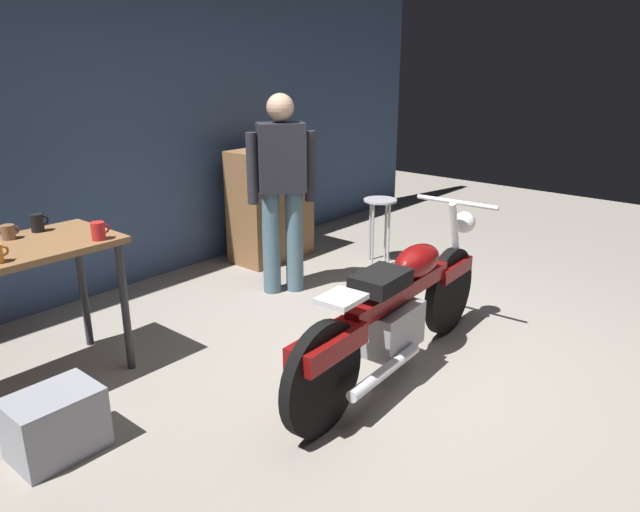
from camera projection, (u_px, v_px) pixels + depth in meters
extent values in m
plane|color=gray|center=(403.00, 373.00, 3.85)|extent=(12.00, 12.00, 0.00)
cube|color=#384C70|center=(134.00, 105.00, 5.08)|extent=(8.00, 0.12, 3.10)
cylinder|color=#2D2D33|center=(125.00, 307.00, 3.79)|extent=(0.05, 0.05, 0.86)
cylinder|color=#2D2D33|center=(83.00, 288.00, 4.11)|extent=(0.05, 0.05, 0.86)
cylinder|color=black|center=(449.00, 291.00, 4.34)|extent=(0.64, 0.11, 0.64)
cylinder|color=black|center=(322.00, 378.00, 3.17)|extent=(0.64, 0.11, 0.64)
cube|color=maroon|center=(451.00, 268.00, 4.29)|extent=(0.45, 0.17, 0.10)
cube|color=maroon|center=(328.00, 345.00, 3.15)|extent=(0.53, 0.21, 0.12)
cube|color=gray|center=(391.00, 328.00, 3.71)|extent=(0.45, 0.27, 0.28)
cube|color=maroon|center=(401.00, 292.00, 3.72)|extent=(1.10, 0.17, 0.10)
ellipsoid|color=maroon|center=(417.00, 261.00, 3.82)|extent=(0.45, 0.25, 0.20)
cube|color=black|center=(381.00, 281.00, 3.48)|extent=(0.37, 0.26, 0.10)
cube|color=silver|center=(342.00, 299.00, 3.17)|extent=(0.25, 0.21, 0.03)
cylinder|color=silver|center=(456.00, 246.00, 4.28)|extent=(0.27, 0.07, 0.68)
cylinder|color=silver|center=(457.00, 202.00, 4.15)|extent=(0.07, 0.60, 0.03)
sphere|color=silver|center=(464.00, 222.00, 4.33)|extent=(0.16, 0.16, 0.16)
cylinder|color=silver|center=(385.00, 371.00, 3.44)|extent=(0.70, 0.11, 0.07)
cylinder|color=slate|center=(294.00, 241.00, 5.10)|extent=(0.15, 0.15, 0.88)
cylinder|color=slate|center=(271.00, 243.00, 5.06)|extent=(0.15, 0.15, 0.88)
cube|color=#26262D|center=(281.00, 158.00, 4.85)|extent=(0.44, 0.40, 0.56)
cylinder|color=#26262D|center=(310.00, 166.00, 4.92)|extent=(0.09, 0.09, 0.58)
cylinder|color=#26262D|center=(252.00, 169.00, 4.82)|extent=(0.09, 0.09, 0.58)
sphere|color=tan|center=(280.00, 107.00, 4.72)|extent=(0.22, 0.22, 0.22)
cylinder|color=#B2B2B7|center=(380.00, 200.00, 5.73)|extent=(0.32, 0.32, 0.02)
cylinder|color=#B2B2B7|center=(386.00, 230.00, 5.91)|extent=(0.02, 0.02, 0.62)
cylinder|color=#B2B2B7|center=(370.00, 230.00, 5.90)|extent=(0.02, 0.02, 0.62)
cylinder|color=#B2B2B7|center=(373.00, 235.00, 5.75)|extent=(0.02, 0.02, 0.62)
cylinder|color=#B2B2B7|center=(389.00, 234.00, 5.76)|extent=(0.02, 0.02, 0.62)
cube|color=brown|center=(271.00, 205.00, 5.89)|extent=(0.80, 0.44, 1.10)
sphere|color=tan|center=(287.00, 178.00, 5.66)|extent=(0.04, 0.04, 0.04)
sphere|color=tan|center=(288.00, 208.00, 5.75)|extent=(0.04, 0.04, 0.04)
sphere|color=tan|center=(288.00, 238.00, 5.85)|extent=(0.04, 0.04, 0.04)
cube|color=gray|center=(56.00, 424.00, 3.03)|extent=(0.44, 0.32, 0.34)
cylinder|color=black|center=(37.00, 223.00, 3.72)|extent=(0.08, 0.08, 0.11)
torus|color=black|center=(44.00, 221.00, 3.75)|extent=(0.06, 0.01, 0.06)
torus|color=orange|center=(3.00, 251.00, 3.19)|extent=(0.06, 0.01, 0.06)
cylinder|color=brown|center=(8.00, 232.00, 3.57)|extent=(0.08, 0.08, 0.09)
torus|color=brown|center=(16.00, 230.00, 3.60)|extent=(0.05, 0.01, 0.05)
cylinder|color=red|center=(98.00, 231.00, 3.56)|extent=(0.08, 0.08, 0.11)
torus|color=red|center=(105.00, 228.00, 3.59)|extent=(0.06, 0.01, 0.06)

